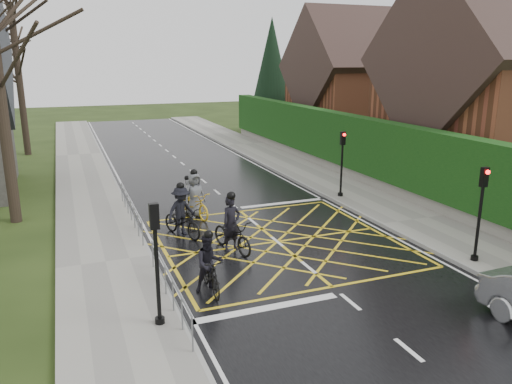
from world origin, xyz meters
TOP-DOWN VIEW (x-y plane):
  - ground at (0.00, 0.00)m, footprint 120.00×120.00m
  - road at (0.00, 0.00)m, footprint 9.00×80.00m
  - sidewalk_right at (6.00, 0.00)m, footprint 3.00×80.00m
  - sidewalk_left at (-6.00, 0.00)m, footprint 3.00×80.00m
  - stone_wall at (7.75, 6.00)m, footprint 0.50×38.00m
  - hedge at (7.75, 6.00)m, footprint 0.90×38.00m
  - house_near at (14.75, 4.00)m, footprint 11.80×9.80m
  - house_far at (14.75, 18.00)m, footprint 9.80×8.80m
  - conifer at (10.75, 26.00)m, footprint 4.60×4.60m
  - tree_far at (-9.30, 22.00)m, footprint 8.40×8.40m
  - railing_south at (-4.65, -3.50)m, footprint 0.05×5.04m
  - railing_north at (-4.65, 4.00)m, footprint 0.05×6.04m
  - traffic_light_ne at (5.10, 4.20)m, footprint 0.24×0.31m
  - traffic_light_se at (5.10, -4.20)m, footprint 0.24×0.31m
  - traffic_light_sw at (-5.10, -4.50)m, footprint 0.24×0.31m
  - cyclist_rear at (-1.79, -0.22)m, footprint 1.31×2.28m
  - cyclist_back at (-3.38, -2.97)m, footprint 0.82×1.83m
  - cyclist_mid at (-3.05, 1.90)m, footprint 1.53×2.23m
  - cyclist_front at (-2.14, 4.68)m, footprint 1.02×1.69m
  - cyclist_lead at (-2.01, 3.96)m, footprint 1.24×2.22m

SIDE VIEW (x-z plane):
  - ground at x=0.00m, z-range 0.00..0.00m
  - road at x=0.00m, z-range 0.00..0.01m
  - sidewalk_right at x=6.00m, z-range 0.00..0.15m
  - sidewalk_left at x=-6.00m, z-range 0.00..0.15m
  - stone_wall at x=7.75m, z-range 0.00..0.70m
  - cyclist_front at x=-2.14m, z-range -0.22..1.42m
  - cyclist_rear at x=-1.79m, z-range -0.37..1.73m
  - cyclist_back at x=-3.38m, z-range -0.22..1.60m
  - cyclist_lead at x=-2.01m, z-range -0.31..1.73m
  - cyclist_mid at x=-3.05m, z-range -0.28..1.78m
  - railing_south at x=-4.65m, z-range 0.27..1.29m
  - railing_north at x=-4.65m, z-range 0.27..1.30m
  - traffic_light_ne at x=5.10m, z-range 0.06..3.27m
  - traffic_light_se at x=5.10m, z-range 0.06..3.27m
  - traffic_light_sw at x=-5.10m, z-range 0.06..3.27m
  - hedge at x=7.75m, z-range 0.70..3.50m
  - house_far at x=14.75m, z-range -0.79..9.51m
  - house_near at x=14.75m, z-range -0.92..10.38m
  - conifer at x=10.75m, z-range -0.01..9.99m
  - tree_far at x=-9.30m, z-range 1.99..12.39m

